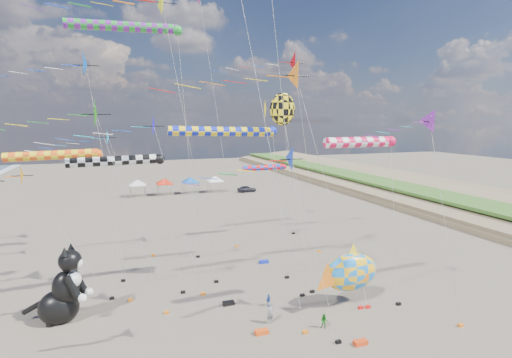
{
  "coord_description": "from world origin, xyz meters",
  "views": [
    {
      "loc": [
        -9.67,
        -17.34,
        14.28
      ],
      "look_at": [
        0.71,
        12.0,
        9.72
      ],
      "focal_mm": 28.0,
      "sensor_mm": 36.0,
      "label": 1
    }
  ],
  "objects": [
    {
      "name": "child_blue",
      "position": [
        0.99,
        9.89,
        0.48
      ],
      "size": [
        0.61,
        0.49,
        0.97
      ],
      "primitive_type": "imported",
      "rotation": [
        0.0,
        0.0,
        0.53
      ],
      "color": "#254BA5",
      "rests_on": "ground"
    },
    {
      "name": "child_green",
      "position": [
        3.41,
        5.48,
        0.53
      ],
      "size": [
        0.65,
        0.62,
        1.05
      ],
      "primitive_type": "imported",
      "rotation": [
        0.0,
        0.0,
        -0.61
      ],
      "color": "#19751B",
      "rests_on": "ground"
    },
    {
      "name": "delta_kite_0",
      "position": [
        -11.42,
        24.78,
        12.29
      ],
      "size": [
        10.51,
        1.71,
        13.56
      ],
      "color": "#0BA5DB",
      "rests_on": "ground"
    },
    {
      "name": "delta_kite_12",
      "position": [
        -7.21,
        13.59,
        13.51
      ],
      "size": [
        9.72,
        1.72,
        14.81
      ],
      "color": "#130AD9",
      "rests_on": "ground"
    },
    {
      "name": "windsock_1",
      "position": [
        -14.15,
        18.7,
        11.44
      ],
      "size": [
        8.69,
        0.8,
        11.9
      ],
      "color": "#FB5715",
      "rests_on": "ground"
    },
    {
      "name": "parked_car",
      "position": [
        15.0,
        58.0,
        0.65
      ],
      "size": [
        3.86,
        1.64,
        1.3
      ],
      "primitive_type": "imported",
      "rotation": [
        0.0,
        0.0,
        1.6
      ],
      "color": "#26262D",
      "rests_on": "ground"
    },
    {
      "name": "cat_inflatable",
      "position": [
        -13.71,
        12.72,
        2.84
      ],
      "size": [
        4.67,
        3.43,
        5.68
      ],
      "primitive_type": null,
      "rotation": [
        0.0,
        0.0,
        -0.35
      ],
      "color": "black",
      "rests_on": "ground"
    },
    {
      "name": "delta_kite_11",
      "position": [
        -12.28,
        14.38,
        17.91
      ],
      "size": [
        8.92,
        2.01,
        19.25
      ],
      "color": "#0A4EB9",
      "rests_on": "ground"
    },
    {
      "name": "delta_kite_7",
      "position": [
        7.33,
        20.03,
        19.99
      ],
      "size": [
        11.02,
        2.47,
        21.49
      ],
      "color": "red",
      "rests_on": "ground"
    },
    {
      "name": "fish_inflatable",
      "position": [
        7.04,
        8.03,
        2.68
      ],
      "size": [
        6.06,
        2.91,
        4.96
      ],
      "color": "blue",
      "rests_on": "ground"
    },
    {
      "name": "windsock_3",
      "position": [
        6.85,
        6.66,
        12.71
      ],
      "size": [
        7.04,
        0.78,
        13.18
      ],
      "color": "#E91046",
      "rests_on": "ground"
    },
    {
      "name": "delta_kite_6",
      "position": [
        -11.15,
        11.27,
        14.45
      ],
      "size": [
        10.84,
        2.13,
        15.83
      ],
      "color": "#1E7D11",
      "rests_on": "ground"
    },
    {
      "name": "delta_kite_2",
      "position": [
        -2.02,
        3.51,
        11.78
      ],
      "size": [
        10.07,
        1.6,
        13.01
      ],
      "color": "blue",
      "rests_on": "ground"
    },
    {
      "name": "kite_bag_0",
      "position": [
        4.61,
        2.88,
        0.15
      ],
      "size": [
        0.9,
        0.44,
        0.3
      ],
      "primitive_type": "cube",
      "color": "red",
      "rests_on": "ground"
    },
    {
      "name": "windsock_4",
      "position": [
        -7.96,
        22.75,
        22.77
      ],
      "size": [
        11.63,
        0.97,
        23.31
      ],
      "color": "green",
      "rests_on": "ground"
    },
    {
      "name": "kite_bag_2",
      "position": [
        -0.94,
        6.23,
        0.15
      ],
      "size": [
        0.9,
        0.44,
        0.3
      ],
      "primitive_type": "cube",
      "color": "#EC4A10",
      "rests_on": "ground"
    },
    {
      "name": "delta_kite_1",
      "position": [
        -15.75,
        15.2,
        9.91
      ],
      "size": [
        9.61,
        1.62,
        11.13
      ],
      "color": "orange",
      "rests_on": "ground"
    },
    {
      "name": "person_adult",
      "position": [
        0.13,
        7.37,
        0.78
      ],
      "size": [
        0.63,
        0.47,
        1.57
      ],
      "primitive_type": "imported",
      "rotation": [
        0.0,
        0.0,
        0.17
      ],
      "color": "gray",
      "rests_on": "ground"
    },
    {
      "name": "windsock_5",
      "position": [
        7.49,
        27.37,
        8.61
      ],
      "size": [
        6.81,
        0.71,
        9.03
      ],
      "color": "red",
      "rests_on": "ground"
    },
    {
      "name": "windsock_0",
      "position": [
        -0.89,
        14.48,
        13.35
      ],
      "size": [
        10.47,
        0.81,
        13.81
      ],
      "color": "#1325BF",
      "rests_on": "ground"
    },
    {
      "name": "delta_kite_3",
      "position": [
        -7.01,
        15.68,
        23.28
      ],
      "size": [
        13.83,
        2.66,
        24.87
      ],
      "color": "#FEFF0C",
      "rests_on": "ground"
    },
    {
      "name": "kite_bag_3",
      "position": [
        -1.9,
        11.11,
        0.15
      ],
      "size": [
        0.9,
        0.44,
        0.3
      ],
      "primitive_type": "cube",
      "color": "black",
      "rests_on": "ground"
    },
    {
      "name": "delta_kite_10",
      "position": [
        1.67,
        7.12,
        16.93
      ],
      "size": [
        13.41,
        2.16,
        18.36
      ],
      "color": "orange",
      "rests_on": "ground"
    },
    {
      "name": "angelfish_kite",
      "position": [
        3.14,
        12.94,
        15.08
      ],
      "size": [
        3.74,
        3.02,
        16.52
      ],
      "color": "yellow",
      "rests_on": "ground"
    },
    {
      "name": "kite_bag_1",
      "position": [
        3.97,
        18.83,
        0.15
      ],
      "size": [
        0.9,
        0.44,
        0.3
      ],
      "primitive_type": "cube",
      "color": "#1228B6",
      "rests_on": "ground"
    },
    {
      "name": "tent_row",
      "position": [
        1.5,
        60.0,
        3.15
      ],
      "size": [
        19.2,
        4.2,
        3.8
      ],
      "color": "silver",
      "rests_on": "ground"
    },
    {
      "name": "delta_kite_8",
      "position": [
        9.16,
        2.51,
        13.91
      ],
      "size": [
        8.08,
        1.73,
        15.16
      ],
      "color": "purple",
      "rests_on": "ground"
    },
    {
      "name": "windsock_2",
      "position": [
        -9.36,
        14.44,
        11.22
      ],
      "size": [
        8.4,
        0.76,
        11.66
      ],
      "color": "black",
      "rests_on": "ground"
    }
  ]
}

